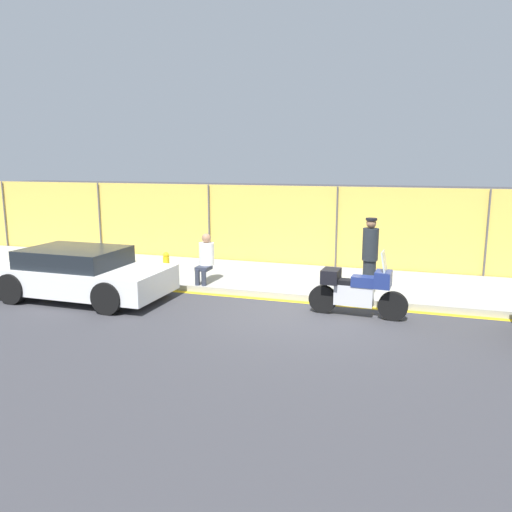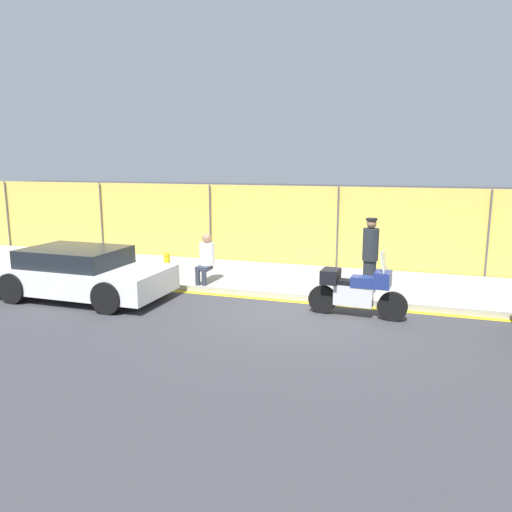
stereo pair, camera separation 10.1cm
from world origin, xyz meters
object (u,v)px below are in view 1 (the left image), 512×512
at_px(parked_car_left_down_street, 81,274).
at_px(fire_hydrant, 166,262).
at_px(officer_standing, 370,254).
at_px(person_seated_on_curb, 206,256).
at_px(motorcycle, 357,290).

bearing_deg(parked_car_left_down_street, fire_hydrant, 70.28).
bearing_deg(parked_car_left_down_street, officer_standing, 18.74).
relative_size(person_seated_on_curb, fire_hydrant, 2.17).
distance_m(officer_standing, person_seated_on_curb, 4.13).
distance_m(officer_standing, parked_car_left_down_street, 6.93).
distance_m(person_seated_on_curb, parked_car_left_down_street, 3.06).
height_order(officer_standing, fire_hydrant, officer_standing).
bearing_deg(motorcycle, fire_hydrant, 163.91).
bearing_deg(officer_standing, motorcycle, -94.16).
relative_size(officer_standing, parked_car_left_down_street, 0.43).
xyz_separation_m(parked_car_left_down_street, fire_hydrant, (0.93, 2.53, -0.16)).
height_order(motorcycle, parked_car_left_down_street, motorcycle).
xyz_separation_m(motorcycle, officer_standing, (0.12, 1.60, 0.49)).
bearing_deg(fire_hydrant, officer_standing, -3.74).
relative_size(motorcycle, fire_hydrant, 3.57).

